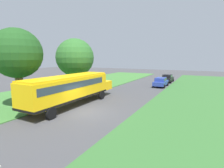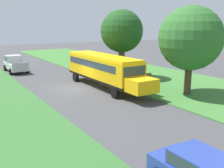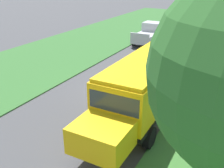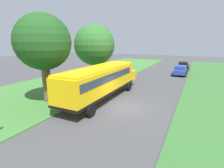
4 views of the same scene
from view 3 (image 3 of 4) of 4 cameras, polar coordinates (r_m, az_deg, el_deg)
ground_plane at (r=17.45m, az=1.66°, el=-1.10°), size 120.00×120.00×0.00m
grass_far_side at (r=22.63m, az=-19.19°, el=3.50°), size 10.00×80.00×0.07m
school_bus at (r=14.85m, az=9.31°, el=2.14°), size 2.84×12.42×3.16m
pickup_truck at (r=29.34m, az=8.29°, el=11.00°), size 2.28×5.40×2.10m
stop_sign at (r=23.17m, az=21.50°, el=8.03°), size 0.08×0.68×2.74m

